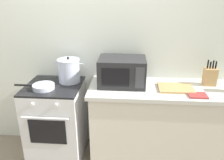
% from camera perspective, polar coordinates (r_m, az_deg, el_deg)
% --- Properties ---
extents(back_wall, '(4.40, 0.10, 2.50)m').
position_cam_1_polar(back_wall, '(2.69, 0.70, 7.85)').
color(back_wall, silver).
rests_on(back_wall, ground_plane).
extents(lower_cabinet_right, '(1.64, 0.56, 0.88)m').
position_cam_1_polar(lower_cabinet_right, '(2.72, 13.09, -11.27)').
color(lower_cabinet_right, beige).
rests_on(lower_cabinet_right, ground_plane).
extents(countertop_right, '(1.70, 0.60, 0.04)m').
position_cam_1_polar(countertop_right, '(2.50, 13.96, -2.36)').
color(countertop_right, beige).
rests_on(countertop_right, lower_cabinet_right).
extents(stove, '(0.60, 0.64, 0.92)m').
position_cam_1_polar(stove, '(2.78, -13.62, -10.03)').
color(stove, silver).
rests_on(stove, ground_plane).
extents(stock_pot, '(0.33, 0.25, 0.29)m').
position_cam_1_polar(stock_pot, '(2.59, -10.70, 2.33)').
color(stock_pot, silver).
rests_on(stock_pot, stove).
extents(frying_pan, '(0.43, 0.23, 0.05)m').
position_cam_1_polar(frying_pan, '(2.50, -16.89, -1.58)').
color(frying_pan, silver).
rests_on(frying_pan, stove).
extents(microwave, '(0.50, 0.37, 0.30)m').
position_cam_1_polar(microwave, '(2.46, 2.51, 2.11)').
color(microwave, '#232326').
rests_on(microwave, countertop_right).
extents(cutting_board, '(0.36, 0.26, 0.02)m').
position_cam_1_polar(cutting_board, '(2.49, 15.62, -1.94)').
color(cutting_board, tan).
rests_on(cutting_board, countertop_right).
extents(knife_block, '(0.13, 0.10, 0.28)m').
position_cam_1_polar(knife_block, '(2.68, 23.28, 0.84)').
color(knife_block, tan).
rests_on(knife_block, countertop_right).
extents(oven_mitt, '(0.18, 0.14, 0.02)m').
position_cam_1_polar(oven_mitt, '(2.39, 20.58, -3.59)').
color(oven_mitt, '#993333').
rests_on(oven_mitt, countertop_right).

